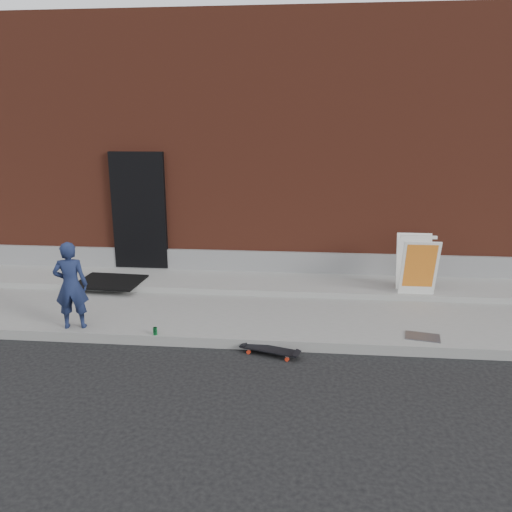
# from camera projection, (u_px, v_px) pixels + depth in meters

# --- Properties ---
(ground) EXTENTS (80.00, 80.00, 0.00)m
(ground) POSITION_uv_depth(u_px,v_px,m) (259.00, 350.00, 6.90)
(ground) COLOR black
(ground) RESTS_ON ground
(sidewalk) EXTENTS (20.00, 3.00, 0.15)m
(sidewalk) POSITION_uv_depth(u_px,v_px,m) (267.00, 307.00, 8.33)
(sidewalk) COLOR gray
(sidewalk) RESTS_ON ground
(apron) EXTENTS (20.00, 1.20, 0.10)m
(apron) POSITION_uv_depth(u_px,v_px,m) (271.00, 283.00, 9.16)
(apron) COLOR gray
(apron) RESTS_ON sidewalk
(building) EXTENTS (20.00, 8.10, 5.00)m
(building) POSITION_uv_depth(u_px,v_px,m) (283.00, 144.00, 12.98)
(building) COLOR maroon
(building) RESTS_ON ground
(child) EXTENTS (0.53, 0.41, 1.29)m
(child) POSITION_uv_depth(u_px,v_px,m) (71.00, 285.00, 7.14)
(child) COLOR #182143
(child) RESTS_ON sidewalk
(skateboard) EXTENTS (0.82, 0.43, 0.09)m
(skateboard) POSITION_uv_depth(u_px,v_px,m) (270.00, 350.00, 6.75)
(skateboard) COLOR red
(skateboard) RESTS_ON ground
(pizza_sign) EXTENTS (0.59, 0.70, 0.98)m
(pizza_sign) POSITION_uv_depth(u_px,v_px,m) (417.00, 264.00, 8.38)
(pizza_sign) COLOR white
(pizza_sign) RESTS_ON apron
(soda_can) EXTENTS (0.07, 0.07, 0.11)m
(soda_can) POSITION_uv_depth(u_px,v_px,m) (155.00, 331.00, 7.04)
(soda_can) COLOR #1B873F
(soda_can) RESTS_ON sidewalk
(doormat) EXTENTS (1.18, 0.98, 0.03)m
(doormat) POSITION_uv_depth(u_px,v_px,m) (110.00, 282.00, 9.02)
(doormat) COLOR black
(doormat) RESTS_ON apron
(utility_plate) EXTENTS (0.52, 0.38, 0.01)m
(utility_plate) POSITION_uv_depth(u_px,v_px,m) (423.00, 337.00, 6.97)
(utility_plate) COLOR #535459
(utility_plate) RESTS_ON sidewalk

